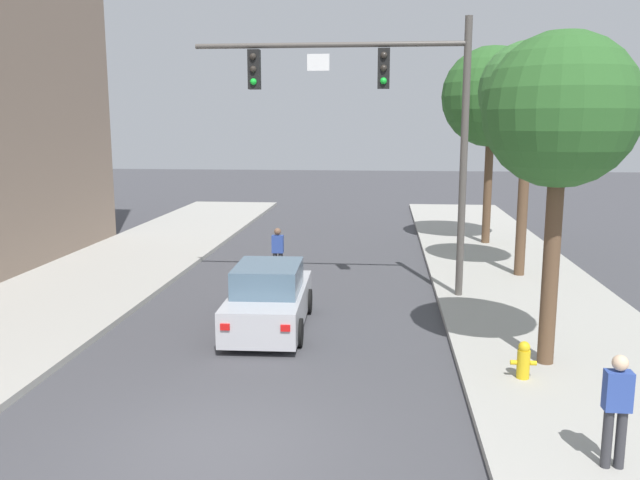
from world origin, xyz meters
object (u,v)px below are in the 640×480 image
pedestrian_crossing_road (278,251)px  street_tree_nearest (561,112)px  traffic_signal_mast (385,105)px  street_tree_third (492,97)px  car_lead_silver (269,299)px  fire_hydrant (524,360)px  pedestrian_sidewalk_right_walker (617,406)px  street_tree_second (529,93)px

pedestrian_crossing_road → street_tree_nearest: street_tree_nearest is taller
traffic_signal_mast → street_tree_third: 9.37m
car_lead_silver → street_tree_nearest: bearing=-19.6°
fire_hydrant → street_tree_third: size_ratio=0.09×
pedestrian_crossing_road → street_tree_nearest: 10.62m
fire_hydrant → street_tree_nearest: 4.70m
car_lead_silver → pedestrian_crossing_road: size_ratio=2.62×
traffic_signal_mast → car_lead_silver: 6.19m
street_tree_nearest → street_tree_third: size_ratio=0.84×
pedestrian_crossing_road → fire_hydrant: bearing=-53.5°
car_lead_silver → fire_hydrant: (5.36, -3.01, -0.22)m
pedestrian_sidewalk_right_walker → street_tree_nearest: (0.05, 4.10, 4.02)m
pedestrian_sidewalk_right_walker → street_tree_nearest: 5.74m
street_tree_second → pedestrian_sidewalk_right_walker: bearing=-95.2°
pedestrian_crossing_road → car_lead_silver: bearing=-83.2°
car_lead_silver → street_tree_second: size_ratio=0.60×
pedestrian_sidewalk_right_walker → fire_hydrant: (-0.57, 3.21, -0.56)m
street_tree_second → street_tree_third: bearing=92.0°
traffic_signal_mast → street_tree_second: bearing=32.1°
traffic_signal_mast → street_tree_second: (4.31, 2.71, 0.40)m
car_lead_silver → pedestrian_sidewalk_right_walker: (5.93, -6.22, 0.34)m
street_tree_third → car_lead_silver: bearing=-120.7°
traffic_signal_mast → car_lead_silver: size_ratio=1.75×
traffic_signal_mast → fire_hydrant: bearing=-66.3°
car_lead_silver → street_tree_third: street_tree_third is taller
pedestrian_sidewalk_right_walker → street_tree_second: 12.92m
street_tree_nearest → pedestrian_sidewalk_right_walker: bearing=-90.6°
traffic_signal_mast → street_tree_nearest: (3.28, -5.18, -0.30)m
pedestrian_crossing_road → street_tree_second: 9.07m
pedestrian_sidewalk_right_walker → fire_hydrant: pedestrian_sidewalk_right_walker is taller
pedestrian_crossing_road → pedestrian_sidewalk_right_walker: size_ratio=1.00×
pedestrian_sidewalk_right_walker → street_tree_nearest: street_tree_nearest is taller
pedestrian_crossing_road → street_tree_third: 10.98m
pedestrian_sidewalk_right_walker → car_lead_silver: bearing=133.6°
street_tree_second → street_tree_nearest: bearing=-97.5°
street_tree_nearest → car_lead_silver: bearing=160.4°
car_lead_silver → street_tree_nearest: street_tree_nearest is taller
street_tree_nearest → street_tree_second: bearing=82.5°
fire_hydrant → street_tree_second: street_tree_second is taller
street_tree_second → pedestrian_crossing_road: bearing=-174.9°
pedestrian_sidewalk_right_walker → street_tree_second: bearing=84.8°
street_tree_nearest → street_tree_third: (0.83, 13.59, 0.79)m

